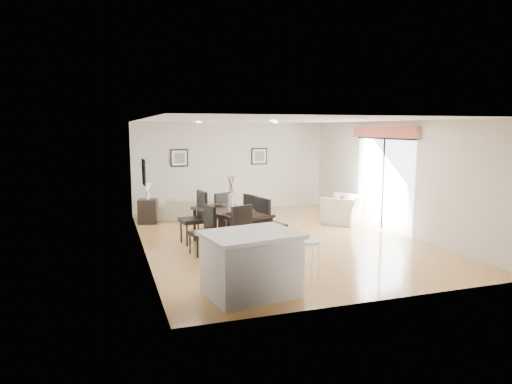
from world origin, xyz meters
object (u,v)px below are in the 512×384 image
object	(u,v)px
side_table	(148,211)
kitchen_island	(251,264)
dining_chair_head	(246,230)
dining_chair_foot	(220,211)
coffee_table	(239,223)
dining_table	(231,214)
dining_chair_wfar	(197,214)
dining_chair_efar	(254,214)
sofa	(197,208)
armchair	(344,209)
dining_chair_wnear	(205,227)
bar_stool	(309,247)
dining_chair_enear	(268,220)

from	to	relation	value
side_table	kitchen_island	size ratio (longest dim) A/B	0.42
dining_chair_head	side_table	size ratio (longest dim) A/B	1.64
dining_chair_foot	side_table	size ratio (longest dim) A/B	1.56
dining_chair_foot	coffee_table	world-z (taller)	dining_chair_foot
dining_table	dining_chair_wfar	bearing A→B (deg)	125.14
dining_chair_wfar	dining_chair_foot	size ratio (longest dim) A/B	1.14
dining_chair_efar	dining_chair_foot	bearing A→B (deg)	24.50
sofa	armchair	size ratio (longest dim) A/B	1.87
dining_chair_head	dining_chair_foot	bearing A→B (deg)	67.47
dining_chair_wnear	dining_chair_head	world-z (taller)	dining_chair_head
armchair	dining_chair_foot	size ratio (longest dim) A/B	1.11
side_table	bar_stool	distance (m)	6.24
dining_chair_wfar	side_table	distance (m)	2.67
dining_chair_head	kitchen_island	size ratio (longest dim) A/B	0.68
dining_chair_wnear	kitchen_island	distance (m)	2.48
sofa	dining_chair_enear	size ratio (longest dim) A/B	1.90
sofa	dining_chair_wnear	bearing A→B (deg)	96.13
dining_chair_efar	dining_chair_head	size ratio (longest dim) A/B	0.98
dining_chair_enear	dining_chair_efar	size ratio (longest dim) A/B	1.06
dining_table	coffee_table	world-z (taller)	dining_table
dining_table	bar_stool	bearing A→B (deg)	-99.12
dining_chair_efar	side_table	distance (m)	3.35
armchair	kitchen_island	bearing A→B (deg)	5.65
dining_chair_enear	sofa	bearing A→B (deg)	-2.13
dining_chair_wnear	dining_chair_wfar	xyz separation A→B (m)	(0.02, 0.93, 0.10)
bar_stool	dining_chair_efar	bearing A→B (deg)	86.68
dining_chair_wfar	bar_stool	size ratio (longest dim) A/B	1.48
sofa	dining_chair_foot	xyz separation A→B (m)	(0.17, -1.94, 0.26)
dining_table	side_table	world-z (taller)	dining_table
dining_chair_wnear	dining_chair_wfar	world-z (taller)	dining_chair_wfar
sofa	kitchen_island	bearing A→B (deg)	101.20
bar_stool	dining_chair_enear	bearing A→B (deg)	85.54
dining_chair_enear	kitchen_island	bearing A→B (deg)	140.04
dining_chair_foot	side_table	xyz separation A→B (m)	(-1.51, 1.83, -0.24)
kitchen_island	dining_chair_enear	bearing A→B (deg)	54.94
dining_chair_efar	dining_chair_wnear	bearing A→B (deg)	107.47
dining_table	dining_chair_foot	xyz separation A→B (m)	(0.04, 1.17, -0.14)
kitchen_island	side_table	bearing A→B (deg)	89.76
dining_chair_wfar	coffee_table	world-z (taller)	dining_chair_wfar
dining_chair_wfar	bar_stool	world-z (taller)	dining_chair_wfar
dining_chair_wnear	dining_chair_wfar	size ratio (longest dim) A/B	0.85
dining_chair_efar	kitchen_island	size ratio (longest dim) A/B	0.67
dining_chair_head	dining_table	bearing A→B (deg)	67.55
side_table	sofa	bearing A→B (deg)	4.69
dining_table	sofa	bearing A→B (deg)	74.31
dining_chair_efar	coffee_table	world-z (taller)	dining_chair_efar
dining_chair_foot	armchair	bearing A→B (deg)	158.96
dining_table	dining_chair_efar	world-z (taller)	dining_chair_efar
dining_chair_foot	dining_table	bearing A→B (deg)	63.82
kitchen_island	bar_stool	world-z (taller)	kitchen_island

